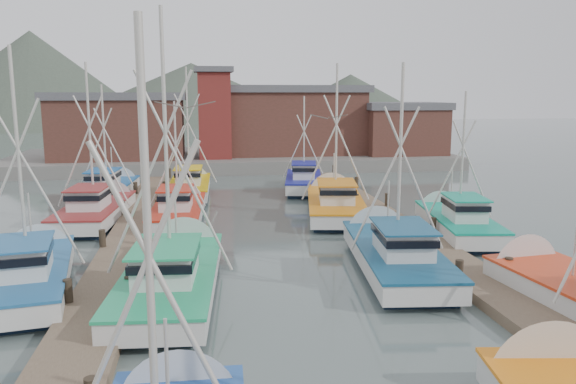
{
  "coord_description": "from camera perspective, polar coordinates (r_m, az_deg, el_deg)",
  "views": [
    {
      "loc": [
        -3.51,
        -20.92,
        7.36
      ],
      "look_at": [
        0.71,
        5.62,
        2.6
      ],
      "focal_mm": 35.0,
      "sensor_mm": 36.0,
      "label": 1
    }
  ],
  "objects": [
    {
      "name": "ground",
      "position": [
        22.45,
        0.46,
        -9.09
      ],
      "size": [
        260.0,
        260.0,
        0.0
      ],
      "primitive_type": "plane",
      "color": "#495855",
      "rests_on": "ground"
    },
    {
      "name": "dock_left",
      "position": [
        26.2,
        -16.43,
        -6.21
      ],
      "size": [
        2.3,
        46.0,
        1.5
      ],
      "color": "brown",
      "rests_on": "ground"
    },
    {
      "name": "dock_right",
      "position": [
        28.01,
        13.38,
        -5.02
      ],
      "size": [
        2.3,
        46.0,
        1.5
      ],
      "color": "brown",
      "rests_on": "ground"
    },
    {
      "name": "quay",
      "position": [
        58.42,
        -5.53,
        3.35
      ],
      "size": [
        44.0,
        16.0,
        1.2
      ],
      "primitive_type": "cube",
      "color": "slate",
      "rests_on": "ground"
    },
    {
      "name": "shed_left",
      "position": [
        56.5,
        -16.75,
        6.56
      ],
      "size": [
        12.72,
        8.48,
        6.2
      ],
      "color": "#582E27",
      "rests_on": "quay"
    },
    {
      "name": "shed_center",
      "position": [
        58.76,
        0.3,
        7.44
      ],
      "size": [
        14.84,
        9.54,
        6.9
      ],
      "color": "#582E27",
      "rests_on": "quay"
    },
    {
      "name": "shed_right",
      "position": [
        58.73,
        11.5,
        6.41
      ],
      "size": [
        8.48,
        6.36,
        5.2
      ],
      "color": "#582E27",
      "rests_on": "quay"
    },
    {
      "name": "lookout_tower",
      "position": [
        53.97,
        -7.5,
        8.04
      ],
      "size": [
        3.6,
        3.6,
        8.5
      ],
      "color": "maroon",
      "rests_on": "quay"
    },
    {
      "name": "distant_hills",
      "position": [
        143.99,
        -12.79,
        6.87
      ],
      "size": [
        175.0,
        140.0,
        42.0
      ],
      "color": "#485345",
      "rests_on": "ground"
    },
    {
      "name": "boat_4",
      "position": [
        21.63,
        -11.53,
        -8.13
      ],
      "size": [
        4.46,
        10.42,
        11.17
      ],
      "rotation": [
        0.0,
        0.0,
        -0.08
      ],
      "color": "#0F1D33",
      "rests_on": "ground"
    },
    {
      "name": "boat_5",
      "position": [
        24.36,
        10.56,
        -6.04
      ],
      "size": [
        4.16,
        10.14,
        9.43
      ],
      "rotation": [
        0.0,
        0.0,
        -0.12
      ],
      "color": "#0F1D33",
      "rests_on": "ground"
    },
    {
      "name": "boat_6",
      "position": [
        23.49,
        -24.66,
        -7.4
      ],
      "size": [
        4.11,
        9.26,
        9.73
      ],
      "rotation": [
        0.0,
        0.0,
        0.16
      ],
      "color": "#0F1D33",
      "rests_on": "ground"
    },
    {
      "name": "boat_8",
      "position": [
        32.89,
        -11.0,
        -1.87
      ],
      "size": [
        3.18,
        8.8,
        7.63
      ],
      "rotation": [
        0.0,
        0.0,
        -0.06
      ],
      "color": "#0F1D33",
      "rests_on": "ground"
    },
    {
      "name": "boat_9",
      "position": [
        34.63,
        4.74,
        -1.1
      ],
      "size": [
        4.91,
        10.59,
        10.0
      ],
      "rotation": [
        0.0,
        0.0,
        -0.18
      ],
      "color": "#0F1D33",
      "rests_on": "ground"
    },
    {
      "name": "boat_10",
      "position": [
        34.41,
        -18.75,
        -1.68
      ],
      "size": [
        4.02,
        9.53,
        9.83
      ],
      "rotation": [
        0.0,
        0.0,
        -0.09
      ],
      "color": "#0F1D33",
      "rests_on": "ground"
    },
    {
      "name": "boat_11",
      "position": [
        30.96,
        16.61,
        -2.84
      ],
      "size": [
        3.88,
        8.82,
        8.15
      ],
      "rotation": [
        0.0,
        0.0,
        -0.15
      ],
      "color": "#0F1D33",
      "rests_on": "ground"
    },
    {
      "name": "boat_12",
      "position": [
        41.27,
        -9.91,
        0.58
      ],
      "size": [
        3.91,
        8.93,
        9.87
      ],
      "rotation": [
        0.0,
        0.0,
        -0.04
      ],
      "color": "#0F1D33",
      "rests_on": "ground"
    },
    {
      "name": "boat_13",
      "position": [
        43.2,
        1.61,
        1.14
      ],
      "size": [
        4.05,
        8.77,
        7.8
      ],
      "rotation": [
        0.0,
        0.0,
        -0.18
      ],
      "color": "#0F1D33",
      "rests_on": "ground"
    },
    {
      "name": "boat_14",
      "position": [
        41.28,
        -17.66,
        0.26
      ],
      "size": [
        3.61,
        9.32,
        8.69
      ],
      "rotation": [
        0.0,
        0.0,
        -0.08
      ],
      "color": "#0F1D33",
      "rests_on": "ground"
    },
    {
      "name": "gull_near",
      "position": [
        14.67,
        -10.39,
        8.62
      ],
      "size": [
        1.54,
        0.6,
        0.24
      ],
      "rotation": [
        0.0,
        0.0,
        -0.01
      ],
      "color": "gray",
      "rests_on": "ground"
    },
    {
      "name": "gull_far",
      "position": [
        23.05,
        4.16,
        7.58
      ],
      "size": [
        1.52,
        0.66,
        0.24
      ],
      "rotation": [
        0.0,
        0.0,
        -0.47
      ],
      "color": "gray",
      "rests_on": "ground"
    }
  ]
}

